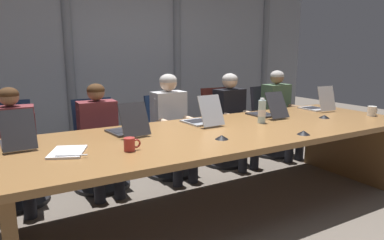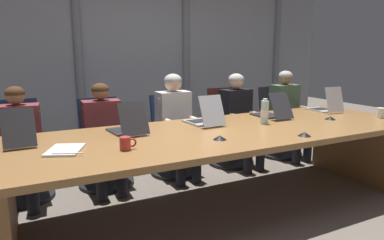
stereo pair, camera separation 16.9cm
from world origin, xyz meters
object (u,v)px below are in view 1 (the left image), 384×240
person_left_mid (100,132)px  conference_mic_right_side (304,133)px  water_bottle_primary (262,112)px  laptop_left_end (18,139)px  office_chair_right_mid (223,135)px  coffee_mug_far (372,111)px  laptop_right_end (318,105)px  office_chair_left_end (14,165)px  laptop_center (202,118)px  person_right_end (280,108)px  person_left_end (13,141)px  person_center (172,119)px  conference_mic_middle (324,116)px  spiral_notepad (68,152)px  laptop_right_mid (267,112)px  office_chair_center (168,144)px  coffee_mug_near (130,144)px  conference_mic_left_side (222,137)px  office_chair_left_mid (100,154)px  laptop_left_mid (127,128)px  office_chair_right_end (270,128)px  person_right_mid (234,114)px

person_left_mid → conference_mic_right_side: person_left_mid is taller
water_bottle_primary → laptop_left_end: bearing=173.7°
water_bottle_primary → office_chair_right_mid: bearing=75.0°
laptop_left_end → coffee_mug_far: laptop_left_end is taller
laptop_right_end → office_chair_left_end: 3.42m
laptop_center → person_right_end: size_ratio=0.37×
person_left_end → water_bottle_primary: 2.37m
person_left_end → person_right_end: person_right_end is taller
person_center → conference_mic_middle: (1.30, -1.05, 0.08)m
coffee_mug_far → spiral_notepad: (-3.19, 0.19, -0.05)m
laptop_right_mid → coffee_mug_far: laptop_right_mid is taller
laptop_left_end → laptop_center: size_ratio=0.98×
laptop_center → spiral_notepad: laptop_center is taller
laptop_center → spiral_notepad: size_ratio=1.22×
laptop_right_mid → conference_mic_middle: (0.47, -0.38, -0.04)m
laptop_left_end → spiral_notepad: size_ratio=1.19×
office_chair_center → conference_mic_middle: (1.28, -1.20, 0.41)m
conference_mic_right_side → conference_mic_middle: bearing=28.4°
coffee_mug_near → conference_mic_left_side: bearing=-3.8°
office_chair_left_mid → office_chair_center: bearing=87.8°
office_chair_right_mid → spiral_notepad: bearing=-60.5°
office_chair_center → person_left_end: person_left_end is taller
water_bottle_primary → office_chair_left_mid: bearing=141.9°
office_chair_left_end → office_chair_left_mid: office_chair_left_end is taller
person_left_end → person_left_mid: size_ratio=1.00×
laptop_left_end → coffee_mug_far: bearing=-101.2°
office_chair_right_mid → coffee_mug_near: size_ratio=7.82×
person_center → conference_mic_right_side: person_center is taller
laptop_right_end → laptop_left_mid: bearing=94.7°
laptop_left_end → laptop_left_mid: 0.85m
laptop_center → person_center: 0.68m
coffee_mug_far → office_chair_right_mid: bearing=126.7°
laptop_center → laptop_right_mid: (0.83, -0.00, -0.00)m
office_chair_left_end → conference_mic_middle: bearing=65.9°
person_left_mid → coffee_mug_near: 1.20m
office_chair_right_end → person_right_end: 0.35m
person_center → person_left_mid: bearing=-91.5°
office_chair_right_mid → coffee_mug_far: office_chair_right_mid is taller
laptop_right_mid → person_right_mid: (0.05, 0.67, -0.13)m
office_chair_left_mid → person_right_mid: (1.69, -0.16, 0.32)m
person_center → laptop_center: bearing=-2.4°
conference_mic_middle → conference_mic_right_side: (-0.77, -0.42, 0.00)m
conference_mic_left_side → person_center: bearing=82.0°
office_chair_left_end → person_right_end: size_ratio=0.82×
office_chair_left_end → person_left_end: size_ratio=0.86×
person_left_mid → person_right_end: size_ratio=0.94×
person_center → water_bottle_primary: size_ratio=4.80×
person_left_mid → coffee_mug_far: bearing=67.4°
person_left_end → person_right_mid: size_ratio=0.96×
laptop_right_end → office_chair_left_mid: (-2.45, 0.82, -0.45)m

